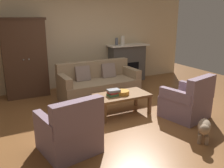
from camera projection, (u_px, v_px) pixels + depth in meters
name	position (u px, v px, depth m)	size (l,w,h in m)	color
ground_plane	(118.00, 117.00, 4.81)	(9.60, 9.60, 0.00)	brown
back_wall	(75.00, 36.00, 6.61)	(7.20, 0.10, 2.80)	beige
fireplace	(127.00, 63.00, 7.29)	(1.26, 0.48, 1.12)	#4C4947
armoire	(25.00, 58.00, 5.84)	(1.06, 0.57, 1.91)	#472D1E
couch	(98.00, 85.00, 5.89)	(1.94, 0.90, 0.86)	#937A5B
coffee_table	(122.00, 97.00, 4.87)	(1.10, 0.60, 0.42)	brown
fruit_bowl	(122.00, 92.00, 4.83)	(0.27, 0.27, 0.08)	orange
book_stack	(114.00, 92.00, 4.76)	(0.27, 0.20, 0.13)	#427A4C
mantel_vase_slate	(117.00, 41.00, 6.93)	(0.09, 0.09, 0.21)	#565B66
mantel_vase_cream	(123.00, 40.00, 7.01)	(0.12, 0.12, 0.26)	beige
armchair_near_left	(70.00, 132.00, 3.51)	(0.89, 0.89, 0.88)	gray
armchair_near_right	(187.00, 102.00, 4.70)	(0.92, 0.93, 0.88)	gray
dog	(204.00, 128.00, 3.81)	(0.47, 0.44, 0.39)	gray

